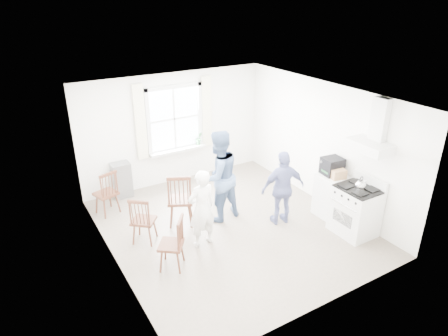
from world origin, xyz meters
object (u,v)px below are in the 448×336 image
stereo_stack (332,166)px  windsor_chair_c (177,238)px  gas_stove (355,210)px  low_cabinet (331,196)px  person_mid (218,176)px  person_left (202,209)px  person_right (283,188)px  windsor_chair_b (141,217)px  windsor_chair_a (108,189)px

stereo_stack → windsor_chair_c: 3.43m
gas_stove → low_cabinet: size_ratio=1.24×
stereo_stack → person_mid: (-2.02, 1.00, -0.14)m
gas_stove → person_mid: person_mid is taller
stereo_stack → person_mid: bearing=153.6°
low_cabinet → person_left: size_ratio=0.61×
person_mid → person_right: (0.99, -0.78, -0.17)m
low_cabinet → stereo_stack: (0.02, 0.08, 0.62)m
windsor_chair_b → person_right: person_right is taller
gas_stove → low_cabinet: 0.70m
low_cabinet → windsor_chair_b: (-3.65, 0.99, 0.12)m
person_left → windsor_chair_c: bearing=25.2°
windsor_chair_a → windsor_chair_c: bearing=-78.3°
windsor_chair_b → person_mid: size_ratio=0.51×
stereo_stack → windsor_chair_a: size_ratio=0.43×
windsor_chair_c → person_right: 2.38m
windsor_chair_b → windsor_chair_c: bearing=-74.0°
windsor_chair_a → windsor_chair_c: 2.32m
gas_stove → windsor_chair_a: bearing=141.3°
windsor_chair_a → person_left: (1.13, -1.90, 0.14)m
person_left → person_mid: person_mid is taller
stereo_stack → windsor_chair_b: stereo_stack is taller
gas_stove → windsor_chair_b: size_ratio=1.19×
gas_stove → low_cabinet: gas_stove is taller
person_mid → person_right: person_mid is taller
gas_stove → person_mid: 2.67m
gas_stove → stereo_stack: 0.98m
windsor_chair_c → person_left: 0.78m
windsor_chair_b → person_mid: bearing=3.1°
person_mid → person_right: size_ratio=1.23×
low_cabinet → person_right: person_right is taller
windsor_chair_b → person_right: 2.73m
stereo_stack → person_mid: person_mid is taller
gas_stove → windsor_chair_a: gas_stove is taller
gas_stove → person_left: (-2.65, 1.14, 0.25)m
person_right → person_left: bearing=7.7°
low_cabinet → person_mid: (-2.00, 1.08, 0.48)m
person_right → stereo_stack: bearing=-179.7°
stereo_stack → low_cabinet: bearing=-103.5°
windsor_chair_a → windsor_chair_b: 1.36m
windsor_chair_a → windsor_chair_b: size_ratio=1.04×
low_cabinet → person_mid: size_ratio=0.48×
gas_stove → windsor_chair_a: size_ratio=1.15×
windsor_chair_b → person_left: person_left is taller
low_cabinet → person_mid: person_mid is taller
stereo_stack → windsor_chair_a: bearing=149.8°
gas_stove → person_left: 2.89m
windsor_chair_a → low_cabinet: bearing=-31.2°
gas_stove → person_left: person_left is taller
gas_stove → windsor_chair_b: 3.96m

